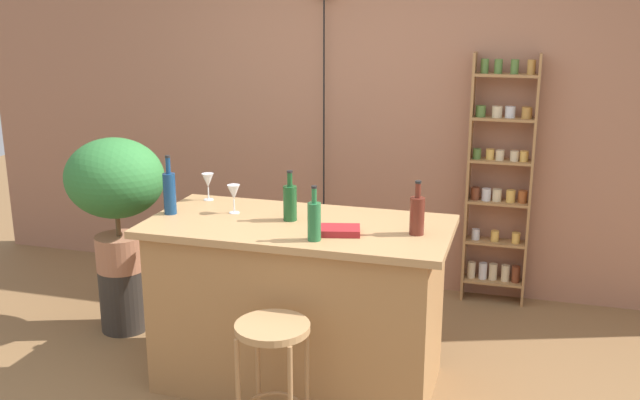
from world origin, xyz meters
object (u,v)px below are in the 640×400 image
(wine_glass_center, at_px, (208,181))
(cookbook, at_px, (340,230))
(bottle_spirits_clear, at_px, (417,214))
(wine_glass_left, at_px, (234,193))
(bottle_olive_oil, at_px, (170,192))
(potted_plant, at_px, (115,186))
(bottle_wine_red, at_px, (314,220))
(bar_stool, at_px, (273,355))
(bottle_vinegar, at_px, (290,202))
(plant_stool, at_px, (124,299))
(spice_shelf, at_px, (499,182))

(wine_glass_center, bearing_deg, cookbook, -24.44)
(bottle_spirits_clear, xyz_separation_m, wine_glass_left, (-1.05, 0.10, 0.01))
(bottle_spirits_clear, height_order, wine_glass_center, bottle_spirits_clear)
(bottle_olive_oil, bearing_deg, potted_plant, 147.87)
(cookbook, bearing_deg, bottle_wine_red, -138.47)
(bar_stool, relative_size, potted_plant, 0.74)
(bar_stool, bearing_deg, bottle_olive_oil, 143.80)
(bottle_vinegar, bearing_deg, wine_glass_center, 156.59)
(plant_stool, xyz_separation_m, bottle_wine_red, (1.49, -0.59, 0.84))
(bottle_wine_red, height_order, cookbook, bottle_wine_red)
(bottle_vinegar, relative_size, wine_glass_center, 1.70)
(spice_shelf, bearing_deg, bottle_wine_red, -115.03)
(bar_stool, bearing_deg, plant_stool, 145.43)
(potted_plant, distance_m, wine_glass_center, 0.66)
(spice_shelf, xyz_separation_m, bottle_olive_oil, (-1.74, -1.53, 0.18))
(potted_plant, xyz_separation_m, wine_glass_left, (0.91, -0.25, 0.08))
(wine_glass_left, bearing_deg, bottle_wine_red, -30.66)
(wine_glass_left, bearing_deg, wine_glass_center, 139.85)
(potted_plant, bearing_deg, bottle_olive_oil, -32.13)
(cookbook, bearing_deg, plant_stool, 150.36)
(bar_stool, relative_size, bottle_wine_red, 2.28)
(spice_shelf, relative_size, wine_glass_left, 10.81)
(bottle_wine_red, bearing_deg, spice_shelf, 64.97)
(bottle_spirits_clear, bearing_deg, potted_plant, 169.95)
(bottle_wine_red, distance_m, wine_glass_left, 0.67)
(bar_stool, distance_m, cookbook, 0.73)
(plant_stool, relative_size, bottle_spirits_clear, 1.48)
(bottle_vinegar, xyz_separation_m, wine_glass_center, (-0.61, 0.26, 0.01))
(bar_stool, height_order, cookbook, cookbook)
(bottle_vinegar, height_order, wine_glass_left, bottle_vinegar)
(wine_glass_left, bearing_deg, cookbook, -16.91)
(bottle_wine_red, bearing_deg, wine_glass_left, 149.34)
(bar_stool, bearing_deg, wine_glass_left, 123.96)
(spice_shelf, distance_m, bottle_spirits_clear, 1.57)
(bottle_vinegar, bearing_deg, plant_stool, 166.97)
(spice_shelf, height_order, cookbook, spice_shelf)
(plant_stool, distance_m, bottle_wine_red, 1.81)
(wine_glass_left, height_order, cookbook, wine_glass_left)
(bottle_vinegar, height_order, bottle_wine_red, bottle_wine_red)
(bottle_vinegar, relative_size, cookbook, 1.33)
(bottle_spirits_clear, bearing_deg, spice_shelf, 77.21)
(bottle_wine_red, xyz_separation_m, cookbook, (0.10, 0.14, -0.09))
(spice_shelf, relative_size, bottle_spirits_clear, 6.28)
(bottle_wine_red, relative_size, bottle_olive_oil, 0.84)
(wine_glass_center, bearing_deg, bottle_wine_red, -33.85)
(potted_plant, relative_size, wine_glass_left, 5.28)
(spice_shelf, xyz_separation_m, bottle_vinegar, (-1.05, -1.47, 0.16))
(wine_glass_center, relative_size, cookbook, 0.78)
(plant_stool, bearing_deg, bar_stool, -34.57)
(plant_stool, distance_m, bottle_vinegar, 1.54)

